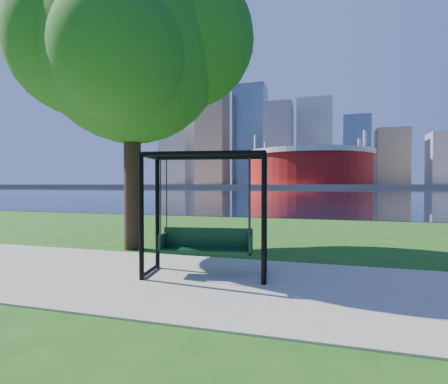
% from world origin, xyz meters
% --- Properties ---
extents(ground, '(900.00, 900.00, 0.00)m').
position_xyz_m(ground, '(0.00, 0.00, 0.00)').
color(ground, '#1E5114').
rests_on(ground, ground).
extents(path, '(120.00, 4.00, 0.03)m').
position_xyz_m(path, '(0.00, -0.50, 0.01)').
color(path, '#9E937F').
rests_on(path, ground).
extents(river, '(900.00, 180.00, 0.02)m').
position_xyz_m(river, '(0.00, 102.00, 0.01)').
color(river, black).
rests_on(river, ground).
extents(far_bank, '(900.00, 228.00, 2.00)m').
position_xyz_m(far_bank, '(0.00, 306.00, 1.00)').
color(far_bank, '#937F60').
rests_on(far_bank, ground).
extents(stadium, '(83.00, 83.00, 32.00)m').
position_xyz_m(stadium, '(-10.00, 235.00, 14.23)').
color(stadium, maroon).
rests_on(stadium, far_bank).
extents(skyline, '(392.00, 66.00, 96.50)m').
position_xyz_m(skyline, '(-4.27, 319.39, 35.89)').
color(skyline, gray).
rests_on(skyline, far_bank).
extents(swing, '(2.46, 1.36, 2.39)m').
position_xyz_m(swing, '(-0.57, -0.12, 1.16)').
color(swing, black).
rests_on(swing, ground).
extents(park_tree, '(6.48, 5.86, 8.05)m').
position_xyz_m(park_tree, '(-3.54, 2.09, 5.59)').
color(park_tree, black).
rests_on(park_tree, ground).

